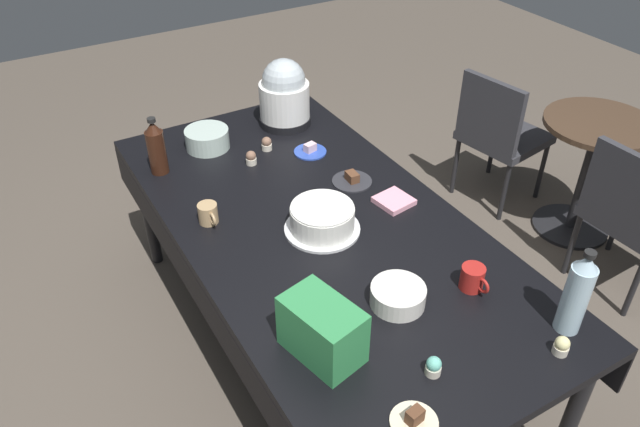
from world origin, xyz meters
TOP-DOWN VIEW (x-y plane):
  - ground at (0.00, 0.00)m, footprint 9.00×9.00m
  - potluck_table at (0.00, 0.00)m, footprint 2.20×1.10m
  - frosted_layer_cake at (0.04, -0.01)m, footprint 0.31×0.31m
  - slow_cooker at (-0.84, 0.28)m, footprint 0.27×0.27m
  - glass_salad_bowl at (-0.81, -0.16)m, footprint 0.21×0.21m
  - ceramic_snack_bowl at (0.54, 0.00)m, footprint 0.19×0.19m
  - dessert_plate_cobalt at (-0.51, 0.24)m, footprint 0.16×0.16m
  - dessert_plate_charcoal at (-0.19, 0.28)m, footprint 0.18×0.18m
  - dessert_plate_cream at (0.95, -0.24)m, footprint 0.14×0.14m
  - cupcake_lemon at (0.84, -0.09)m, footprint 0.05×0.05m
  - cupcake_vanilla at (-0.56, -0.04)m, footprint 0.05×0.05m
  - cupcake_rose at (-0.64, 0.08)m, footprint 0.05×0.05m
  - cupcake_berry at (0.98, 0.32)m, footprint 0.05×0.05m
  - soda_bottle_water at (0.91, 0.42)m, footprint 0.08×0.08m
  - soda_bottle_cola at (-0.71, -0.44)m, footprint 0.08×0.08m
  - coffee_mug_tan at (-0.24, -0.39)m, footprint 0.12×0.08m
  - coffee_mug_red at (0.61, 0.28)m, footprint 0.13×0.09m
  - soda_carton at (0.59, -0.34)m, footprint 0.29×0.21m
  - paper_napkin_stack at (0.04, 0.35)m, footprint 0.16×0.16m
  - maroon_chair_left at (-0.54, 1.56)m, footprint 0.50×0.50m
  - maroon_chair_right at (0.40, 1.55)m, footprint 0.45×0.45m
  - round_cafe_table at (-0.05, 1.78)m, footprint 0.60×0.60m

SIDE VIEW (x-z plane):
  - ground at x=0.00m, z-range 0.00..0.00m
  - maroon_chair_left at x=-0.54m, z-range 0.07..0.92m
  - maroon_chair_right at x=0.40m, z-range 0.07..0.92m
  - round_cafe_table at x=-0.05m, z-range 0.14..0.86m
  - potluck_table at x=0.00m, z-range 0.31..1.06m
  - dessert_plate_cobalt at x=-0.51m, z-range 0.74..0.79m
  - dessert_plate_charcoal at x=-0.19m, z-range 0.74..0.79m
  - paper_napkin_stack at x=0.04m, z-range 0.75..0.77m
  - dessert_plate_cream at x=0.95m, z-range 0.74..0.79m
  - cupcake_lemon at x=0.84m, z-range 0.75..0.82m
  - cupcake_vanilla at x=-0.56m, z-range 0.75..0.82m
  - cupcake_rose at x=-0.64m, z-range 0.75..0.82m
  - cupcake_berry at x=0.98m, z-range 0.75..0.82m
  - ceramic_snack_bowl at x=0.54m, z-range 0.75..0.82m
  - coffee_mug_tan at x=-0.24m, z-range 0.75..0.83m
  - coffee_mug_red at x=0.61m, z-range 0.75..0.84m
  - glass_salad_bowl at x=-0.81m, z-range 0.75..0.85m
  - frosted_layer_cake at x=0.04m, z-range 0.75..0.86m
  - soda_carton at x=0.59m, z-range 0.75..0.95m
  - soda_bottle_cola at x=-0.71m, z-range 0.74..1.01m
  - soda_bottle_water at x=0.91m, z-range 0.74..1.07m
  - slow_cooker at x=-0.84m, z-range 0.74..1.09m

